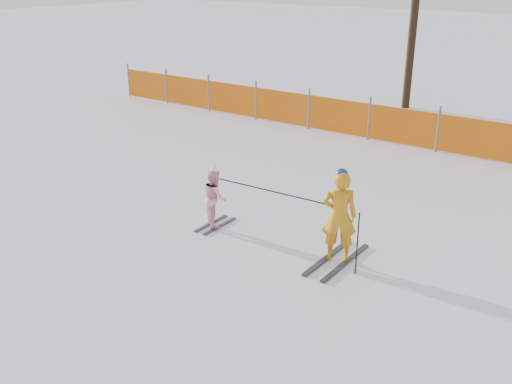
% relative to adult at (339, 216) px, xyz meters
% --- Properties ---
extents(ground, '(120.00, 120.00, 0.00)m').
position_rel_adult_xyz_m(ground, '(-1.49, -0.78, -0.82)').
color(ground, white).
rests_on(ground, ground).
extents(adult, '(0.69, 1.58, 1.66)m').
position_rel_adult_xyz_m(adult, '(0.00, 0.00, 0.00)').
color(adult, black).
rests_on(adult, ground).
extents(child, '(0.68, 0.93, 1.30)m').
position_rel_adult_xyz_m(child, '(-2.58, -0.12, -0.23)').
color(child, black).
rests_on(child, ground).
extents(ski_poles, '(2.92, 0.22, 1.08)m').
position_rel_adult_xyz_m(ski_poles, '(-0.74, -0.10, 0.02)').
color(ski_poles, black).
rests_on(ski_poles, ground).
extents(safety_fence, '(15.31, 0.06, 1.25)m').
position_rel_adult_xyz_m(safety_fence, '(-5.21, 7.01, -0.27)').
color(safety_fence, '#595960').
rests_on(safety_fence, ground).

